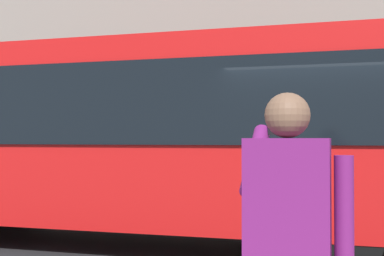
% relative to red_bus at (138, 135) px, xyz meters
% --- Properties ---
extents(red_bus, '(9.05, 2.54, 3.08)m').
position_rel_red_bus_xyz_m(red_bus, '(0.00, 0.00, 0.00)').
color(red_bus, red).
rests_on(red_bus, ground_plane).
extents(pedestrian_photographer, '(0.53, 0.52, 1.70)m').
position_rel_red_bus_xyz_m(pedestrian_photographer, '(-2.84, 5.03, -0.54)').
color(pedestrian_photographer, '#2D2D33').
rests_on(pedestrian_photographer, sidewalk_curb).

